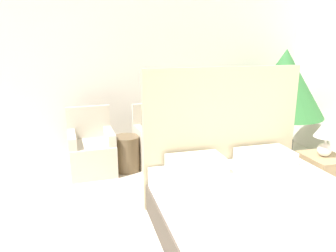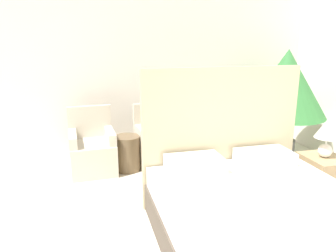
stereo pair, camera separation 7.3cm
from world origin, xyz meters
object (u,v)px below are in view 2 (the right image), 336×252
object	(u,v)px
bed	(267,223)
table_lamp	(327,132)
armchair_near_window_right	(159,147)
side_table	(127,153)
potted_palm	(286,85)
armchair_near_window_left	(93,152)
nightstand	(322,177)

from	to	relation	value
bed	table_lamp	size ratio (longest dim) A/B	4.97
armchair_near_window_right	bed	bearing A→B (deg)	-84.35
armchair_near_window_right	side_table	distance (m)	0.47
potted_palm	armchair_near_window_left	bearing A→B (deg)	177.80
table_lamp	side_table	world-z (taller)	table_lamp
table_lamp	side_table	bearing A→B (deg)	145.95
armchair_near_window_left	armchair_near_window_right	size ratio (longest dim) A/B	1.00
armchair_near_window_right	nightstand	distance (m)	2.15
potted_palm	side_table	size ratio (longest dim) A/B	3.35
bed	armchair_near_window_right	xyz separation A→B (m)	(-0.43, 2.21, -0.02)
bed	side_table	size ratio (longest dim) A/B	4.58
armchair_near_window_left	side_table	size ratio (longest dim) A/B	1.78
armchair_near_window_right	table_lamp	world-z (taller)	table_lamp
table_lamp	bed	bearing A→B (deg)	-146.25
bed	nightstand	distance (m)	1.39
bed	armchair_near_window_left	distance (m)	2.60
armchair_near_window_left	nightstand	world-z (taller)	armchair_near_window_left
armchair_near_window_left	potted_palm	bearing A→B (deg)	-5.00
armchair_near_window_right	side_table	world-z (taller)	armchair_near_window_right
potted_palm	table_lamp	bearing A→B (deg)	-103.84
armchair_near_window_right	nightstand	xyz separation A→B (m)	(1.59, -1.44, -0.03)
bed	armchair_near_window_right	bearing A→B (deg)	101.11
potted_palm	nightstand	distance (m)	1.62
table_lamp	nightstand	bearing A→B (deg)	-0.63
bed	armchair_near_window_right	distance (m)	2.25
armchair_near_window_right	nightstand	size ratio (longest dim) A/B	1.76
nightstand	armchair_near_window_left	bearing A→B (deg)	150.23
armchair_near_window_left	side_table	distance (m)	0.47
bed	armchair_near_window_left	size ratio (longest dim) A/B	2.57
potted_palm	nightstand	xyz separation A→B (m)	(-0.32, -1.33, -0.86)
nightstand	side_table	distance (m)	2.48
table_lamp	armchair_near_window_left	bearing A→B (deg)	150.12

